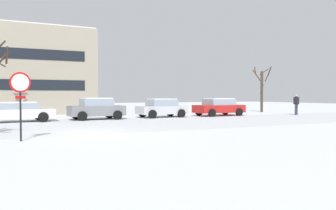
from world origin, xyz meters
TOP-DOWN VIEW (x-y plane):
  - ground_plane at (0.00, 0.00)m, footprint 120.00×120.00m
  - road_surface at (0.00, 3.41)m, footprint 80.00×8.81m
  - stop_sign at (-2.99, -1.73)m, footprint 0.75×0.17m
  - parked_car_white at (-2.67, 8.37)m, footprint 4.55×2.19m
  - parked_car_gray at (2.49, 8.45)m, footprint 3.87×2.10m
  - parked_car_silver at (7.65, 8.58)m, footprint 3.88×2.10m
  - parked_car_red at (12.81, 8.32)m, footprint 4.33×2.20m
  - pedestrian_crossing at (19.56, 6.36)m, footprint 0.54×0.43m
  - tree_far_mid at (20.44, 11.74)m, footprint 2.09×2.07m
  - building_far_left at (-1.59, 20.82)m, footprint 12.12×10.61m

SIDE VIEW (x-z plane):
  - ground_plane at x=0.00m, z-range 0.00..0.00m
  - road_surface at x=0.00m, z-range 0.00..0.00m
  - parked_car_white at x=-2.67m, z-range 0.03..1.32m
  - parked_car_silver at x=7.65m, z-range 0.01..1.46m
  - parked_car_red at x=12.81m, z-range 0.01..1.48m
  - parked_car_gray at x=2.49m, z-range 0.01..1.54m
  - pedestrian_crossing at x=19.56m, z-range 0.15..1.94m
  - stop_sign at x=-2.99m, z-range 0.52..3.08m
  - tree_far_mid at x=20.44m, z-range 0.10..4.80m
  - building_far_left at x=-1.59m, z-range 0.00..7.87m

